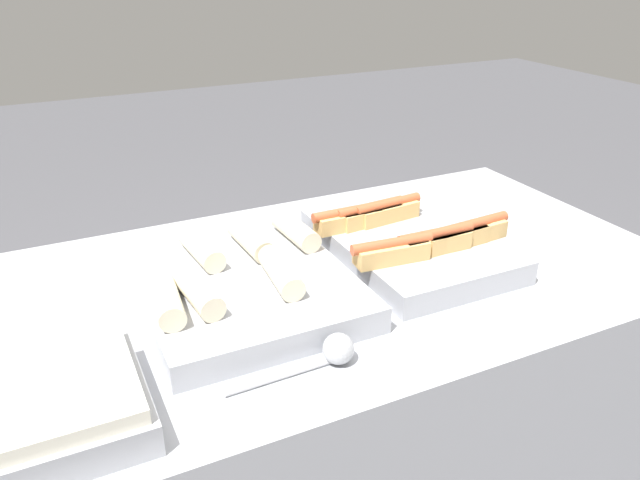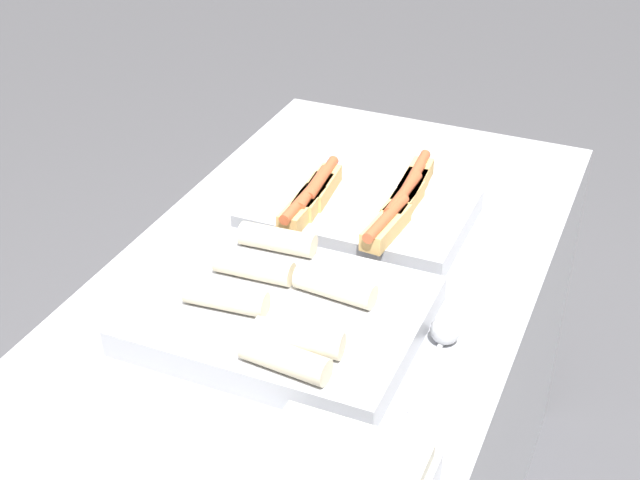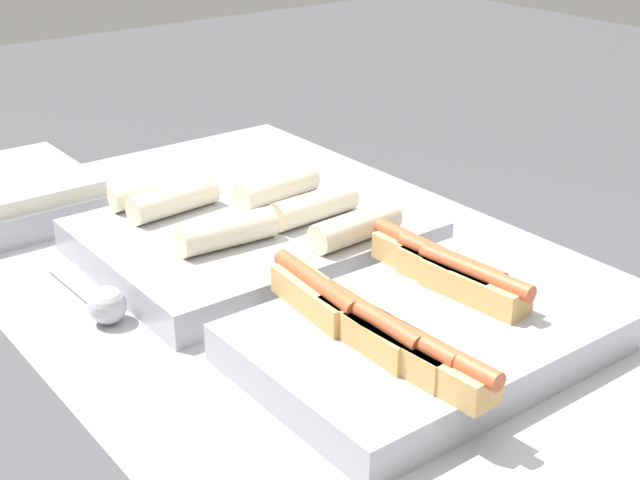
% 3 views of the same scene
% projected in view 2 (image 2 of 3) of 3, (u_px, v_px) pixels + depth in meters
% --- Properties ---
extents(counter, '(1.46, 0.79, 0.86)m').
position_uv_depth(counter, '(323.00, 435.00, 1.93)').
color(counter, '#A8AAB2').
rests_on(counter, ground_plane).
extents(tray_hotdogs, '(0.37, 0.44, 0.10)m').
position_uv_depth(tray_hotdogs, '(361.00, 208.00, 1.83)').
color(tray_hotdogs, '#A8AAB2').
rests_on(tray_hotdogs, counter).
extents(tray_wraps, '(0.38, 0.48, 0.09)m').
position_uv_depth(tray_wraps, '(281.00, 312.00, 1.54)').
color(tray_wraps, '#A8AAB2').
rests_on(tray_wraps, counter).
extents(serving_spoon_near, '(0.22, 0.05, 0.05)m').
position_uv_depth(serving_spoon_near, '(443.00, 335.00, 1.50)').
color(serving_spoon_near, '#B2B5BA').
rests_on(serving_spoon_near, counter).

